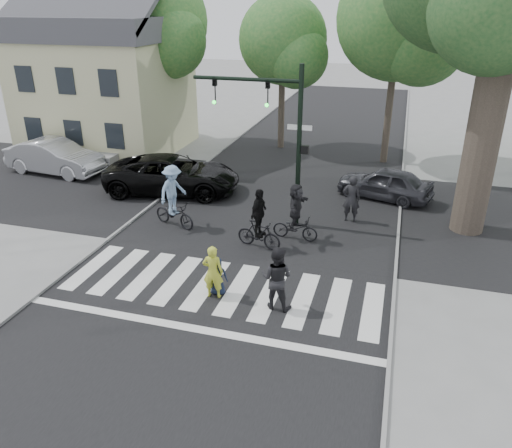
# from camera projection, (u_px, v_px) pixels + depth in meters

# --- Properties ---
(ground) EXTENTS (120.00, 120.00, 0.00)m
(ground) POSITION_uv_depth(u_px,v_px,m) (210.00, 304.00, 14.31)
(ground) COLOR gray
(ground) RESTS_ON ground
(road_stem) EXTENTS (10.00, 70.00, 0.01)m
(road_stem) POSITION_uv_depth(u_px,v_px,m) (258.00, 233.00, 18.68)
(road_stem) COLOR black
(road_stem) RESTS_ON ground
(road_cross) EXTENTS (70.00, 10.00, 0.01)m
(road_cross) POSITION_uv_depth(u_px,v_px,m) (277.00, 204.00, 21.31)
(road_cross) COLOR black
(road_cross) RESTS_ON ground
(curb_left) EXTENTS (0.10, 70.00, 0.10)m
(curb_left) POSITION_uv_depth(u_px,v_px,m) (137.00, 217.00, 19.95)
(curb_left) COLOR gray
(curb_left) RESTS_ON ground
(curb_right) EXTENTS (0.10, 70.00, 0.10)m
(curb_right) POSITION_uv_depth(u_px,v_px,m) (397.00, 249.00, 17.38)
(curb_right) COLOR gray
(curb_right) RESTS_ON ground
(crosswalk) EXTENTS (10.00, 3.85, 0.01)m
(crosswalk) POSITION_uv_depth(u_px,v_px,m) (218.00, 292.00, 14.89)
(crosswalk) COLOR silver
(crosswalk) RESTS_ON ground
(traffic_signal) EXTENTS (4.45, 0.29, 6.00)m
(traffic_signal) POSITION_uv_depth(u_px,v_px,m) (277.00, 123.00, 18.03)
(traffic_signal) COLOR black
(traffic_signal) RESTS_ON ground
(bg_tree_0) EXTENTS (5.46, 5.20, 8.97)m
(bg_tree_0) POSITION_uv_depth(u_px,v_px,m) (85.00, 34.00, 29.28)
(bg_tree_0) COLOR brown
(bg_tree_0) RESTS_ON ground
(bg_tree_1) EXTENTS (6.09, 5.80, 9.80)m
(bg_tree_1) POSITION_uv_depth(u_px,v_px,m) (159.00, 26.00, 27.33)
(bg_tree_1) COLOR brown
(bg_tree_1) RESTS_ON ground
(bg_tree_2) EXTENTS (5.04, 4.80, 8.40)m
(bg_tree_2) POSITION_uv_depth(u_px,v_px,m) (286.00, 44.00, 26.91)
(bg_tree_2) COLOR brown
(bg_tree_2) RESTS_ON ground
(bg_tree_3) EXTENTS (6.30, 6.00, 10.20)m
(bg_tree_3) POSITION_uv_depth(u_px,v_px,m) (405.00, 23.00, 23.71)
(bg_tree_3) COLOR brown
(bg_tree_3) RESTS_ON ground
(house) EXTENTS (8.40, 8.10, 8.82)m
(house) POSITION_uv_depth(u_px,v_px,m) (105.00, 81.00, 27.90)
(house) COLOR #C2C28F
(house) RESTS_ON ground
(pedestrian_woman) EXTENTS (0.65, 0.46, 1.65)m
(pedestrian_woman) POSITION_uv_depth(u_px,v_px,m) (213.00, 272.00, 14.36)
(pedestrian_woman) COLOR gold
(pedestrian_woman) RESTS_ON ground
(pedestrian_child) EXTENTS (0.64, 0.48, 1.18)m
(pedestrian_child) POSITION_uv_depth(u_px,v_px,m) (218.00, 276.00, 14.61)
(pedestrian_child) COLOR #121A31
(pedestrian_child) RESTS_ON ground
(pedestrian_adult) EXTENTS (0.96, 0.77, 1.89)m
(pedestrian_adult) POSITION_uv_depth(u_px,v_px,m) (277.00, 278.00, 13.82)
(pedestrian_adult) COLOR black
(pedestrian_adult) RESTS_ON ground
(cyclist_left) EXTENTS (2.03, 1.41, 2.43)m
(cyclist_left) POSITION_uv_depth(u_px,v_px,m) (174.00, 200.00, 18.84)
(cyclist_left) COLOR black
(cyclist_left) RESTS_ON ground
(cyclist_mid) EXTENTS (1.72, 1.07, 2.17)m
(cyclist_mid) POSITION_uv_depth(u_px,v_px,m) (259.00, 224.00, 17.25)
(cyclist_mid) COLOR black
(cyclist_mid) RESTS_ON ground
(cyclist_right) EXTENTS (1.72, 1.60, 2.13)m
(cyclist_right) POSITION_uv_depth(u_px,v_px,m) (296.00, 215.00, 17.83)
(cyclist_right) COLOR black
(cyclist_right) RESTS_ON ground
(car_suv) EXTENTS (6.35, 3.76, 1.65)m
(car_suv) POSITION_uv_depth(u_px,v_px,m) (173.00, 174.00, 22.33)
(car_suv) COLOR black
(car_suv) RESTS_ON ground
(car_silver) EXTENTS (5.22, 2.25, 1.67)m
(car_silver) POSITION_uv_depth(u_px,v_px,m) (55.00, 157.00, 24.78)
(car_silver) COLOR #BABBBF
(car_silver) RESTS_ON ground
(car_grey) EXTENTS (4.36, 2.70, 1.39)m
(car_grey) POSITION_uv_depth(u_px,v_px,m) (385.00, 183.00, 21.67)
(car_grey) COLOR #2D2D32
(car_grey) RESTS_ON ground
(bystander_dark) EXTENTS (0.71, 0.49, 1.87)m
(bystander_dark) POSITION_uv_depth(u_px,v_px,m) (351.00, 199.00, 19.32)
(bystander_dark) COLOR black
(bystander_dark) RESTS_ON ground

